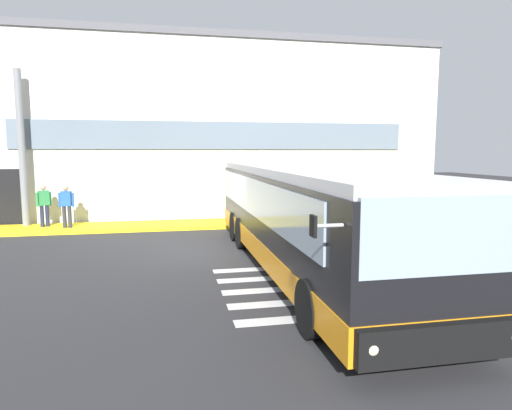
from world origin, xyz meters
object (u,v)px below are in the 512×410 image
(entry_support_column, at_px, (22,149))
(bus_main_foreground, at_px, (304,220))
(passenger_near_column, at_px, (44,202))
(passenger_by_doorway, at_px, (66,204))

(entry_support_column, height_order, bus_main_foreground, entry_support_column)
(bus_main_foreground, distance_m, passenger_near_column, 11.27)
(bus_main_foreground, xyz_separation_m, passenger_near_column, (-8.26, 7.66, -0.22))
(entry_support_column, distance_m, passenger_near_column, 2.28)
(passenger_near_column, height_order, passenger_by_doorway, same)
(entry_support_column, height_order, passenger_by_doorway, entry_support_column)
(entry_support_column, bearing_deg, passenger_near_column, -25.48)
(bus_main_foreground, bearing_deg, entry_support_column, 138.39)
(entry_support_column, distance_m, passenger_by_doorway, 2.87)
(passenger_by_doorway, bearing_deg, bus_main_foreground, -44.46)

